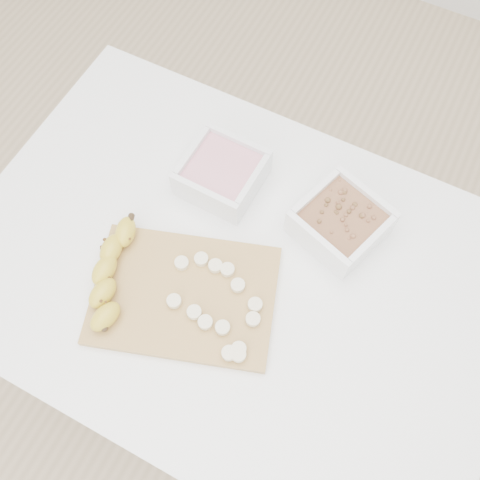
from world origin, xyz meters
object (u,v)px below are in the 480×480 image
at_px(bowl_granola, 341,222).
at_px(banana, 111,275).
at_px(table, 233,286).
at_px(bowl_yogurt, 222,173).
at_px(cutting_board, 184,295).

xyz_separation_m(bowl_granola, banana, (-0.32, -0.28, -0.00)).
distance_m(table, bowl_yogurt, 0.22).
distance_m(bowl_yogurt, bowl_granola, 0.24).
xyz_separation_m(bowl_yogurt, cutting_board, (0.05, -0.24, -0.03)).
bearing_deg(banana, bowl_granola, 32.56).
distance_m(table, bowl_granola, 0.25).
distance_m(cutting_board, banana, 0.13).
relative_size(bowl_yogurt, cutting_board, 0.46).
bearing_deg(bowl_yogurt, table, -56.30).
relative_size(table, bowl_yogurt, 6.86).
bearing_deg(bowl_granola, banana, -138.58).
height_order(cutting_board, banana, banana).
bearing_deg(cutting_board, bowl_yogurt, 102.05).
height_order(bowl_yogurt, cutting_board, bowl_yogurt).
bearing_deg(bowl_granola, cutting_board, -127.83).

